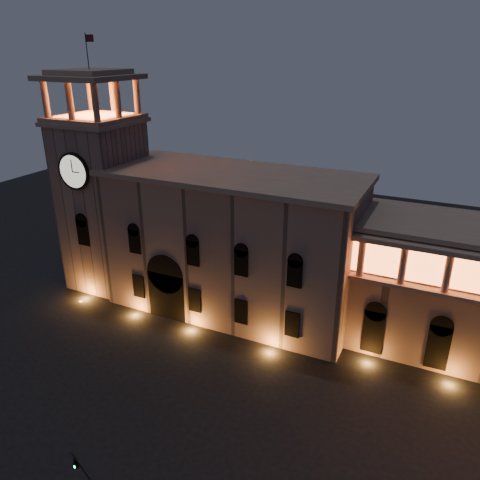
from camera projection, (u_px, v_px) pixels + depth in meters
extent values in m
plane|color=black|center=(143.00, 427.00, 41.01)|extent=(160.00, 160.00, 0.00)
cube|color=#916D5F|center=(233.00, 245.00, 56.92)|extent=(30.00, 12.00, 17.00)
cube|color=#A2836F|center=(232.00, 175.00, 53.55)|extent=(30.80, 12.80, 0.60)
cube|color=black|center=(169.00, 294.00, 56.89)|extent=(5.00, 1.40, 6.00)
cylinder|color=black|center=(168.00, 272.00, 55.74)|extent=(5.00, 1.40, 5.00)
cube|color=orange|center=(168.00, 296.00, 56.80)|extent=(4.20, 0.20, 5.00)
cube|color=#916D5F|center=(105.00, 208.00, 62.44)|extent=(9.00, 9.00, 22.00)
cube|color=#A2836F|center=(95.00, 122.00, 58.14)|extent=(9.80, 9.80, 0.50)
cylinder|color=black|center=(74.00, 171.00, 56.24)|extent=(4.60, 0.35, 4.60)
cylinder|color=beige|center=(73.00, 172.00, 56.12)|extent=(4.00, 0.12, 4.00)
cube|color=#A2836F|center=(95.00, 118.00, 57.94)|extent=(9.40, 9.40, 0.50)
cube|color=orange|center=(94.00, 115.00, 57.83)|extent=(6.80, 6.80, 0.15)
cylinder|color=#A2836F|center=(45.00, 99.00, 55.37)|extent=(0.76, 0.76, 4.20)
cylinder|color=#A2836F|center=(70.00, 101.00, 53.87)|extent=(0.76, 0.76, 4.20)
cylinder|color=#A2836F|center=(95.00, 102.00, 52.37)|extent=(0.76, 0.76, 4.20)
cylinder|color=#A2836F|center=(90.00, 94.00, 61.72)|extent=(0.76, 0.76, 4.20)
cylinder|color=#A2836F|center=(113.00, 95.00, 60.22)|extent=(0.76, 0.76, 4.20)
cylinder|color=#A2836F|center=(137.00, 96.00, 58.72)|extent=(0.76, 0.76, 4.20)
cylinder|color=#A2836F|center=(69.00, 97.00, 58.55)|extent=(0.76, 0.76, 4.20)
cylinder|color=#A2836F|center=(117.00, 99.00, 55.54)|extent=(0.76, 0.76, 4.20)
cube|color=#A2836F|center=(90.00, 77.00, 56.13)|extent=(9.80, 9.80, 0.60)
cube|color=#A2836F|center=(89.00, 72.00, 55.90)|extent=(7.50, 7.50, 0.60)
cylinder|color=black|center=(87.00, 51.00, 55.02)|extent=(0.10, 0.10, 4.00)
plane|color=#4C151E|center=(89.00, 38.00, 54.24)|extent=(1.20, 0.00, 1.20)
cylinder|color=#A2836F|center=(361.00, 257.00, 46.53)|extent=(0.70, 0.70, 4.00)
cylinder|color=#A2836F|center=(403.00, 265.00, 44.95)|extent=(0.70, 0.70, 4.00)
cylinder|color=#A2836F|center=(448.00, 272.00, 43.37)|extent=(0.70, 0.70, 4.00)
cylinder|color=black|center=(86.00, 474.00, 29.69)|extent=(4.12, 1.84, 0.11)
cube|color=black|center=(76.00, 463.00, 31.02)|extent=(0.34, 0.33, 0.75)
cylinder|color=#0CE53F|center=(75.00, 467.00, 31.03)|extent=(0.17, 0.13, 0.16)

